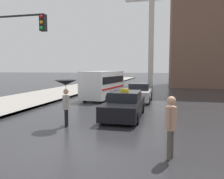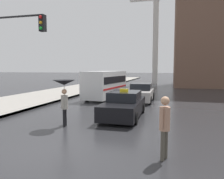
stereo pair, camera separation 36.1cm
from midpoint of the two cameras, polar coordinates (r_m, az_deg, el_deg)
name	(u,v)px [view 2 (the right image)]	position (r m, az deg, el deg)	size (l,w,h in m)	color
ground_plane	(44,154)	(7.29, -16.02, -15.87)	(300.00, 300.00, 0.00)	#262628
taxi	(124,105)	(11.99, 4.03, -4.10)	(1.91, 4.62, 1.55)	black
sedan_red	(141,93)	(17.95, 8.18, -0.92)	(1.91, 4.16, 1.46)	#B7B2AD
ambulance_van	(105,83)	(19.41, -1.19, 1.61)	(2.66, 5.93, 2.42)	silver
pedestrian_with_umbrella	(64,90)	(10.06, -11.38, -0.03)	(1.02, 1.02, 2.13)	black
pedestrian_man	(165,122)	(6.53, 15.16, -8.22)	(0.39, 0.45, 1.84)	#4C473D
traffic_light	(9,45)	(12.51, -24.47, 10.60)	(3.58, 0.38, 5.54)	black
building_tower_near	(221,7)	(37.98, 26.88, 18.69)	(12.91, 10.29, 23.49)	brown
monument_cross	(156,16)	(40.85, 11.68, 18.34)	(9.21, 0.90, 20.92)	white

